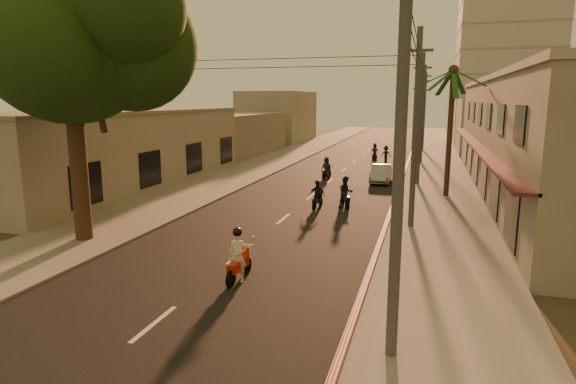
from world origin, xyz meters
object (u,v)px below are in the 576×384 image
Objects in this scene: scooter_red at (238,258)px; scooter_mid_b at (317,196)px; scooter_far_c at (375,152)px; scooter_far_b at (386,155)px; scooter_mid_a at (346,193)px; parked_car at (381,174)px; palm_tree at (453,78)px; broadleaf_tree at (79,33)px; scooter_far_a at (326,169)px.

scooter_mid_b is (0.11, 11.22, -0.08)m from scooter_red.
scooter_mid_b is 23.14m from scooter_far_c.
scooter_red reaches higher than scooter_far_b.
scooter_mid_a reaches higher than parked_car.
palm_tree reaches higher than parked_car.
palm_tree is at bearing 69.48° from scooter_red.
scooter_far_c is (-1.92, 13.54, 0.10)m from parked_car.
scooter_mid_a is at bearing -89.01° from scooter_far_c.
broadleaf_tree is at bearing -120.16° from parked_car.
scooter_far_a is at bearing -111.68° from scooter_far_b.
scooter_red is (7.61, -2.61, -7.68)m from broadleaf_tree.
broadleaf_tree is 6.48× the size of scooter_red.
scooter_far_b reaches higher than scooter_mid_b.
broadleaf_tree is 21.28m from scooter_far_a.
broadleaf_tree reaches higher than parked_car.
scooter_mid_b is at bearing -71.19° from scooter_far_a.
scooter_red reaches higher than scooter_mid_a.
scooter_red is 32.62m from scooter_far_b.
scooter_red is (-7.00, -16.46, -6.35)m from palm_tree.
scooter_mid_a is 22.50m from scooter_far_c.
palm_tree is 5.03× the size of scooter_mid_b.
scooter_far_a is (-3.06, 9.60, -0.06)m from scooter_mid_a.
scooter_far_c is (-0.83, 22.48, -0.08)m from scooter_mid_a.
scooter_mid_a is at bearing 45.28° from broadleaf_tree.
parked_car is (10.26, 18.21, -7.84)m from broadleaf_tree.
scooter_mid_a is (1.56, 11.87, 0.02)m from scooter_red.
scooter_mid_a is at bearing -95.40° from scooter_far_b.
scooter_mid_a is 1.09× the size of scooter_far_b.
scooter_far_a is 1.03× the size of scooter_far_b.
palm_tree is 8.96m from parked_car.
palm_tree is 2.12× the size of parked_car.
scooter_far_a is at bearing 96.51° from scooter_red.
scooter_far_a is (-8.50, 5.01, -6.39)m from palm_tree.
broadleaf_tree is 6.77× the size of scooter_mid_a.
scooter_mid_a is 1.59m from scooter_mid_b.
scooter_far_b is (3.49, 11.09, -0.02)m from scooter_far_a.
scooter_far_b is 0.98× the size of scooter_far_c.
scooter_far_b is (-5.01, 16.10, -6.41)m from palm_tree.
parked_car is 2.30× the size of scooter_far_c.
broadleaf_tree is 3.13× the size of parked_car.
broadleaf_tree is at bearing -98.06° from scooter_far_a.
palm_tree reaches higher than scooter_mid_b.
scooter_far_a is at bearing 170.24° from parked_car.
scooter_mid_b is at bearing -99.25° from scooter_far_b.
scooter_red is 11.97m from scooter_mid_a.
scooter_far_a is at bearing 85.93° from scooter_mid_a.
scooter_mid_a is 1.06× the size of scooter_far_c.
scooter_mid_b is (-1.45, -0.65, -0.10)m from scooter_mid_a.
scooter_far_a reaches higher than parked_car.
scooter_mid_b is at bearing -105.58° from parked_car.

